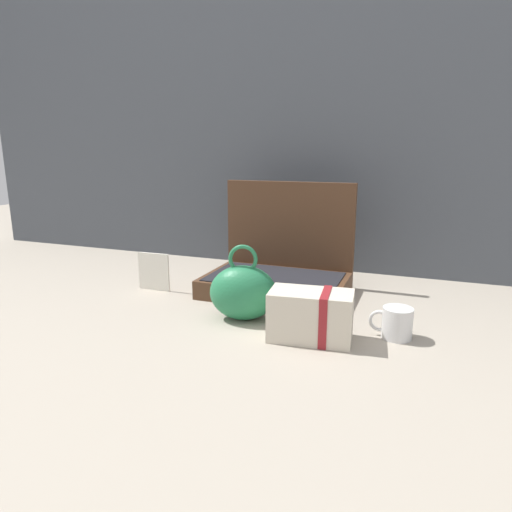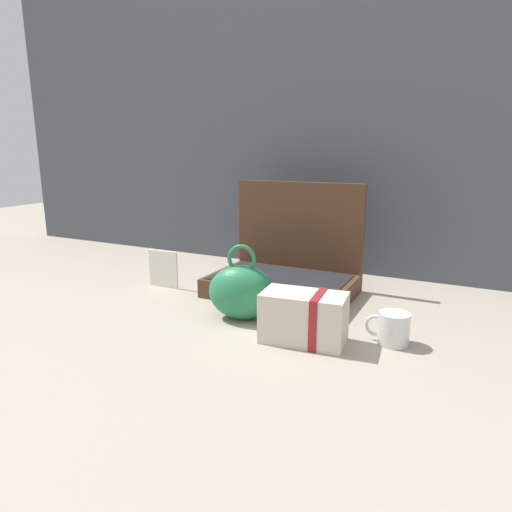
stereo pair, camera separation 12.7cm
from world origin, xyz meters
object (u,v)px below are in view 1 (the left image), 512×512
(teal_pouch_handbag, at_px, (243,292))
(cream_toiletry_bag, at_px, (312,316))
(coffee_mug, at_px, (396,323))
(info_card_left, at_px, (154,272))
(open_suitcase, at_px, (280,268))

(teal_pouch_handbag, relative_size, cream_toiletry_bag, 0.99)
(teal_pouch_handbag, distance_m, cream_toiletry_bag, 0.23)
(coffee_mug, bearing_deg, info_card_left, 170.93)
(teal_pouch_handbag, xyz_separation_m, info_card_left, (-0.39, 0.15, -0.02))
(open_suitcase, bearing_deg, cream_toiletry_bag, -60.58)
(cream_toiletry_bag, bearing_deg, info_card_left, 160.65)
(cream_toiletry_bag, height_order, coffee_mug, cream_toiletry_bag)
(open_suitcase, distance_m, coffee_mug, 0.48)
(info_card_left, bearing_deg, coffee_mug, -10.68)
(coffee_mug, bearing_deg, teal_pouch_handbag, -177.62)
(open_suitcase, xyz_separation_m, info_card_left, (-0.40, -0.14, -0.02))
(info_card_left, bearing_deg, open_suitcase, 17.99)
(teal_pouch_handbag, bearing_deg, coffee_mug, 2.38)
(teal_pouch_handbag, xyz_separation_m, coffee_mug, (0.41, 0.02, -0.04))
(open_suitcase, distance_m, cream_toiletry_bag, 0.41)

